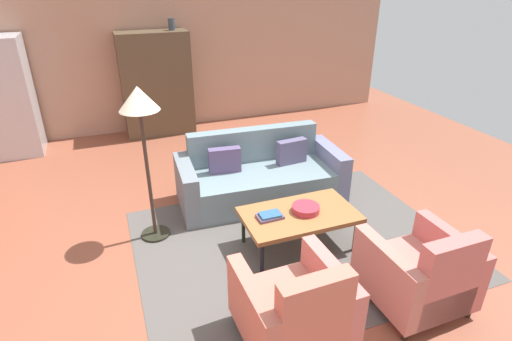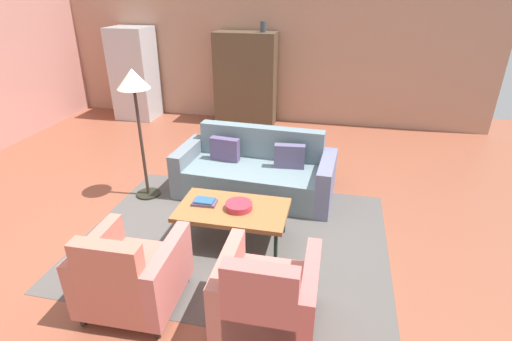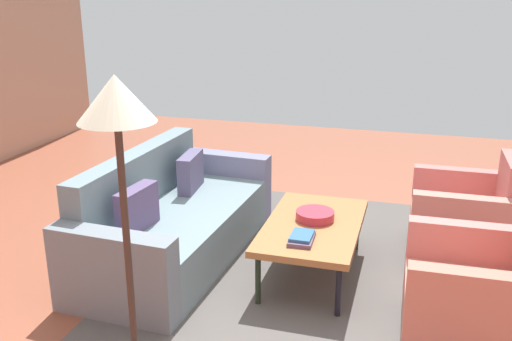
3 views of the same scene
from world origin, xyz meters
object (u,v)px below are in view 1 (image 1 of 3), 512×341
Objects in this scene: couch at (259,177)px; book_stack at (270,216)px; armchair_right at (421,275)px; coffee_table at (299,216)px; floor_lamp at (140,114)px; fruit_bowl at (306,209)px; cabinet at (157,85)px; refrigerator at (5,98)px; armchair_left at (296,312)px; vase_tall at (171,24)px.

couch is 7.93× the size of book_stack.
armchair_right is at bearing 107.30° from couch.
floor_lamp is (-1.42, 0.76, 1.05)m from coffee_table.
fruit_bowl is at bearing 96.30° from couch.
floor_lamp is at bearing -100.14° from cabinet.
fruit_bowl is (0.07, -0.00, 0.07)m from coffee_table.
refrigerator is at bearing -177.46° from cabinet.
armchair_right is at bearing -1.34° from armchair_left.
armchair_left is 1.22m from book_stack.
refrigerator is at bearing 129.61° from fruit_bowl.
armchair_right reaches higher than book_stack.
armchair_left is at bearing 78.71° from couch.
coffee_table is at bearing -28.13° from floor_lamp.
vase_tall reaches higher than armchair_right.
book_stack is at bearing -82.81° from cabinet.
armchair_left reaches higher than book_stack.
book_stack is at bearing 177.23° from fruit_bowl.
book_stack is 4.88m from refrigerator.
couch is 1.79× the size of coffee_table.
vase_tall reaches higher than book_stack.
floor_lamp reaches higher than coffee_table.
couch is at bearing -80.26° from vase_tall.
armchair_left is (-0.60, -2.35, 0.06)m from couch.
fruit_bowl is at bearing -26.98° from floor_lamp.
coffee_table is at bearing 116.74° from armchair_right.
coffee_table is 0.70× the size of floor_lamp.
floor_lamp is (-1.49, 0.76, 0.98)m from fruit_bowl.
refrigerator reaches higher than book_stack.
couch is 1.19m from coffee_table.
coffee_table is (-0.00, -1.19, 0.10)m from couch.
armchair_left is at bearing -66.85° from floor_lamp.
fruit_bowl is at bearing -0.00° from coffee_table.
floor_lamp is at bearing 151.87° from coffee_table.
couch is at bearing -73.63° from cabinet.
coffee_table is 4.10× the size of fruit_bowl.
armchair_right is 0.48× the size of refrigerator.
couch is 1.89m from floor_lamp.
cabinet is 3.38m from floor_lamp.
refrigerator reaches higher than fruit_bowl.
cabinet reaches higher than armchair_right.
fruit_bowl is at bearing -2.77° from book_stack.
fruit_bowl is 0.17× the size of floor_lamp.
floor_lamp is (-2.02, 1.93, 1.10)m from armchair_right.
cabinet reaches higher than armchair_left.
cabinet reaches higher than floor_lamp.
floor_lamp reaches higher than armchair_left.
couch is 1.16× the size of refrigerator.
couch is at bearing -40.77° from refrigerator.
fruit_bowl is 0.40m from book_stack.
coffee_table is at bearing 61.50° from armchair_left.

